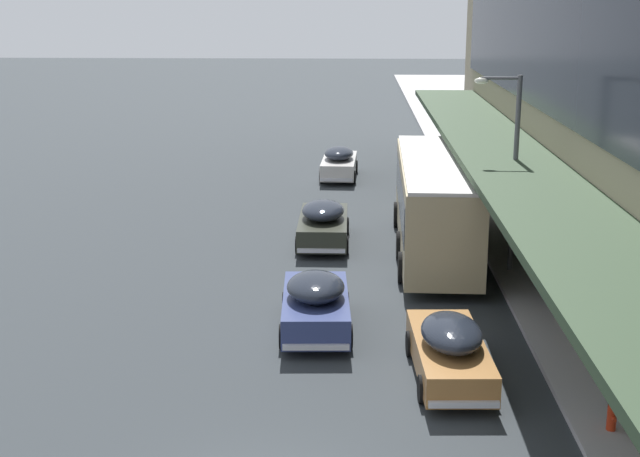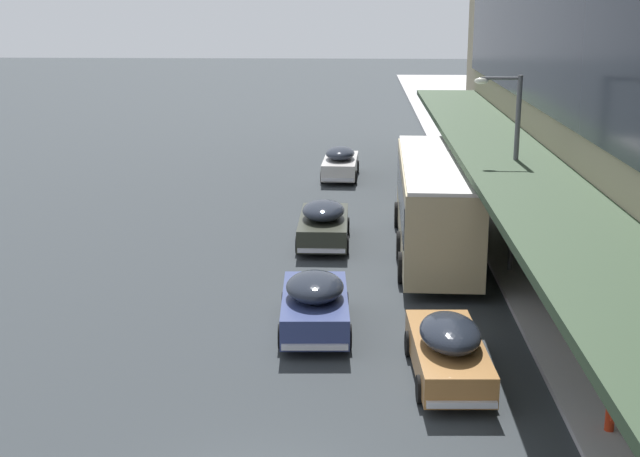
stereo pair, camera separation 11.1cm
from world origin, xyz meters
TOP-DOWN VIEW (x-y plane):
  - transit_bus_kerbside_front at (4.24, 16.44)m, footprint 2.85×11.07m
  - sedan_oncoming_rear at (3.70, 5.69)m, footprint 1.89×4.65m
  - sedan_second_near at (0.30, 17.58)m, footprint 1.89×4.72m
  - sedan_lead_mid at (0.40, 8.71)m, footprint 2.05×4.47m
  - sedan_lead_near at (0.67, 29.93)m, footprint 1.89×4.81m
  - street_lamp at (6.36, 14.12)m, footprint 1.50×0.28m
  - fire_hydrant at (6.76, 2.91)m, footprint 0.20×0.40m

SIDE VIEW (x-z plane):
  - fire_hydrant at x=6.76m, z-range 0.14..0.84m
  - sedan_oncoming_rear at x=3.70m, z-range -0.02..1.54m
  - sedan_lead_near at x=0.67m, z-range -0.02..1.58m
  - sedan_second_near at x=0.30m, z-range -0.02..1.60m
  - sedan_lead_mid at x=0.40m, z-range -0.02..1.62m
  - transit_bus_kerbside_front at x=4.24m, z-range 0.24..3.62m
  - street_lamp at x=6.36m, z-range 0.71..7.03m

